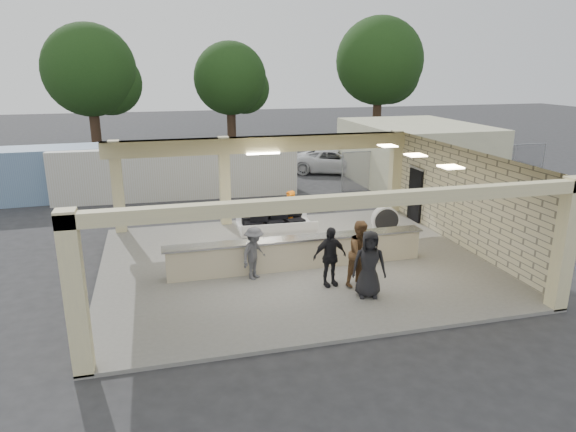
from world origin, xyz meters
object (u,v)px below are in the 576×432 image
object	(u,v)px
passenger_b	(330,257)
car_white_b	(427,158)
drum_fan	(385,220)
container_white	(178,170)
baggage_counter	(298,253)
car_white_a	(335,161)
passenger_c	(254,253)
passenger_d	(369,264)
luggage_cart	(275,222)
passenger_a	(361,253)
container_blue	(8,176)
car_dark	(344,154)
baggage_handler	(290,216)

from	to	relation	value
passenger_b	car_white_b	xyz separation A→B (m)	(11.50, 14.97, -0.25)
drum_fan	container_white	bearing A→B (deg)	135.87
drum_fan	passenger_b	distance (m)	5.10
baggage_counter	car_white_a	bearing A→B (deg)	66.06
drum_fan	passenger_c	xyz separation A→B (m)	(-5.44, -2.72, 0.20)
baggage_counter	passenger_d	size ratio (longest dim) A/B	4.41
passenger_b	drum_fan	bearing A→B (deg)	39.36
car_white_a	drum_fan	bearing A→B (deg)	-167.91
luggage_cart	passenger_b	world-z (taller)	passenger_b
car_white_a	container_white	distance (m)	9.84
passenger_a	passenger_b	distance (m)	0.90
passenger_c	container_blue	bearing A→B (deg)	84.70
car_white_a	passenger_b	bearing A→B (deg)	-177.27
drum_fan	passenger_b	world-z (taller)	passenger_b
passenger_a	container_white	size ratio (longest dim) A/B	0.17
passenger_b	passenger_c	xyz separation A→B (m)	(-1.97, 1.02, -0.08)
passenger_b	passenger_c	distance (m)	2.22
baggage_counter	car_dark	size ratio (longest dim) A/B	1.74
car_dark	car_white_b	bearing A→B (deg)	-86.69
baggage_counter	passenger_b	bearing A→B (deg)	-71.68
passenger_c	car_dark	xyz separation A→B (m)	(9.05, 16.47, -0.11)
passenger_d	container_blue	world-z (taller)	container_blue
passenger_c	container_white	bearing A→B (deg)	54.89
passenger_d	container_blue	distance (m)	18.34
car_white_a	car_white_b	bearing A→B (deg)	-72.95
drum_fan	baggage_counter	bearing A→B (deg)	-144.17
passenger_c	container_white	size ratio (longest dim) A/B	0.14
luggage_cart	passenger_c	world-z (taller)	passenger_c
baggage_counter	car_dark	world-z (taller)	car_dark
car_white_b	container_white	bearing A→B (deg)	105.08
baggage_counter	container_blue	bearing A→B (deg)	133.13
car_white_a	baggage_handler	bearing A→B (deg)	176.15
car_white_b	container_white	size ratio (longest dim) A/B	0.40
passenger_a	container_white	world-z (taller)	container_white
luggage_cart	passenger_b	distance (m)	3.88
car_white_a	container_blue	size ratio (longest dim) A/B	0.51
baggage_counter	passenger_c	world-z (taller)	passenger_c
baggage_counter	car_white_b	bearing A→B (deg)	48.24
luggage_cart	car_white_a	xyz separation A→B (m)	(6.42, 11.75, -0.22)
passenger_c	car_white_b	distance (m)	19.40
passenger_c	passenger_b	bearing A→B (deg)	-70.45
passenger_d	car_dark	distance (m)	19.48
drum_fan	car_white_b	size ratio (longest dim) A/B	0.24
baggage_handler	passenger_b	xyz separation A→B (m)	(0.11, -3.99, -0.06)
container_white	car_dark	bearing A→B (deg)	27.72
luggage_cart	baggage_handler	bearing A→B (deg)	18.99
passenger_b	passenger_d	bearing A→B (deg)	-58.10
passenger_a	container_white	xyz separation A→B (m)	(-4.42, 12.52, 0.18)
passenger_a	car_dark	size ratio (longest dim) A/B	0.41
passenger_d	car_dark	bearing A→B (deg)	86.33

